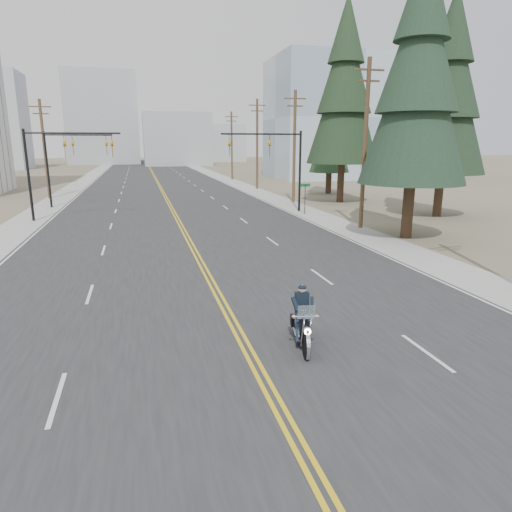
{
  "coord_description": "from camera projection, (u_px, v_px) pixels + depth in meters",
  "views": [
    {
      "loc": [
        -2.8,
        -6.58,
        5.92
      ],
      "look_at": [
        1.51,
        10.36,
        1.6
      ],
      "focal_mm": 32.0,
      "sensor_mm": 36.0,
      "label": 1
    }
  ],
  "objects": [
    {
      "name": "road",
      "position": [
        157.0,
        181.0,
        74.14
      ],
      "size": [
        20.0,
        200.0,
        0.01
      ],
      "primitive_type": "cube",
      "color": "#303033",
      "rests_on": "ground"
    },
    {
      "name": "utility_pole_d",
      "position": [
        257.0,
        143.0,
        59.7
      ],
      "size": [
        2.2,
        0.3,
        11.5
      ],
      "color": "brown",
      "rests_on": "ground"
    },
    {
      "name": "haze_bldg_b",
      "position": [
        177.0,
        139.0,
        126.12
      ],
      "size": [
        18.0,
        14.0,
        14.0
      ],
      "primitive_type": "cube",
      "color": "#ADB2B7",
      "rests_on": "ground"
    },
    {
      "name": "conifer_tall",
      "position": [
        345.0,
        86.0,
        44.66
      ],
      "size": [
        7.14,
        7.14,
        19.84
      ],
      "rotation": [
        0.0,
        0.0,
        0.32
      ],
      "color": "#382619",
      "rests_on": "ground"
    },
    {
      "name": "traffic_mast_right",
      "position": [
        278.0,
        155.0,
        39.35
      ],
      "size": [
        7.1,
        0.26,
        7.0
      ],
      "color": "black",
      "rests_on": "ground"
    },
    {
      "name": "conifer_mid",
      "position": [
        449.0,
        88.0,
        35.79
      ],
      "size": [
        6.62,
        6.62,
        17.66
      ],
      "rotation": [
        0.0,
        0.0,
        0.27
      ],
      "color": "#382619",
      "rests_on": "ground"
    },
    {
      "name": "glass_building",
      "position": [
        341.0,
        119.0,
        79.39
      ],
      "size": [
        24.0,
        16.0,
        20.0
      ],
      "primitive_type": "cube",
      "color": "#9EB5CC",
      "rests_on": "ground"
    },
    {
      "name": "conifer_near",
      "position": [
        419.0,
        74.0,
        27.18
      ],
      "size": [
        6.55,
        6.55,
        17.35
      ],
      "rotation": [
        0.0,
        0.0,
        -0.09
      ],
      "color": "#382619",
      "rests_on": "ground"
    },
    {
      "name": "ground_plane",
      "position": [
        316.0,
        479.0,
        8.28
      ],
      "size": [
        400.0,
        400.0,
        0.0
      ],
      "primitive_type": "plane",
      "color": "#776D56",
      "rests_on": "ground"
    },
    {
      "name": "sidewalk_left",
      "position": [
        82.0,
        182.0,
        71.39
      ],
      "size": [
        3.0,
        200.0,
        0.01
      ],
      "primitive_type": "cube",
      "color": "#A5A5A0",
      "rests_on": "ground"
    },
    {
      "name": "utility_pole_b",
      "position": [
        365.0,
        143.0,
        31.47
      ],
      "size": [
        2.2,
        0.3,
        11.5
      ],
      "color": "brown",
      "rests_on": "ground"
    },
    {
      "name": "motorcyclist",
      "position": [
        303.0,
        317.0,
        13.51
      ],
      "size": [
        1.47,
        2.48,
        1.82
      ],
      "primitive_type": null,
      "rotation": [
        0.0,
        0.0,
        2.93
      ],
      "color": "black",
      "rests_on": "ground"
    },
    {
      "name": "utility_pole_left",
      "position": [
        44.0,
        148.0,
        49.14
      ],
      "size": [
        2.2,
        0.3,
        10.5
      ],
      "color": "brown",
      "rests_on": "ground"
    },
    {
      "name": "haze_bldg_d",
      "position": [
        103.0,
        119.0,
        134.01
      ],
      "size": [
        20.0,
        15.0,
        26.0
      ],
      "primitive_type": "cube",
      "color": "#ADB2B7",
      "rests_on": "ground"
    },
    {
      "name": "sidewalk_right",
      "position": [
        226.0,
        180.0,
        76.89
      ],
      "size": [
        3.0,
        200.0,
        0.01
      ],
      "primitive_type": "cube",
      "color": "#A5A5A0",
      "rests_on": "ground"
    },
    {
      "name": "haze_bldg_e",
      "position": [
        222.0,
        143.0,
        153.95
      ],
      "size": [
        14.0,
        14.0,
        12.0
      ],
      "primitive_type": "cube",
      "color": "#B7BCC6",
      "rests_on": "ground"
    },
    {
      "name": "traffic_mast_left",
      "position": [
        55.0,
        157.0,
        35.06
      ],
      "size": [
        7.1,
        0.26,
        7.0
      ],
      "color": "black",
      "rests_on": "ground"
    },
    {
      "name": "conifer_far",
      "position": [
        330.0,
        131.0,
        53.75
      ],
      "size": [
        4.79,
        4.79,
        12.83
      ],
      "rotation": [
        0.0,
        0.0,
        0.19
      ],
      "color": "#382619",
      "rests_on": "ground"
    },
    {
      "name": "utility_pole_c",
      "position": [
        294.0,
        145.0,
        45.64
      ],
      "size": [
        2.2,
        0.3,
        11.0
      ],
      "color": "brown",
      "rests_on": "ground"
    },
    {
      "name": "street_sign",
      "position": [
        305.0,
        193.0,
        38.65
      ],
      "size": [
        0.9,
        0.06,
        2.62
      ],
      "color": "black",
      "rests_on": "ground"
    },
    {
      "name": "utility_pole_e",
      "position": [
        232.0,
        145.0,
        75.75
      ],
      "size": [
        2.2,
        0.3,
        11.0
      ],
      "color": "brown",
      "rests_on": "ground"
    },
    {
      "name": "haze_bldg_c",
      "position": [
        305.0,
        131.0,
        119.18
      ],
      "size": [
        16.0,
        12.0,
        18.0
      ],
      "primitive_type": "cube",
      "color": "#B7BCC6",
      "rests_on": "ground"
    },
    {
      "name": "traffic_mast_far",
      "position": [
        66.0,
        155.0,
        42.52
      ],
      "size": [
        6.1,
        0.26,
        7.0
      ],
      "color": "black",
      "rests_on": "ground"
    }
  ]
}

